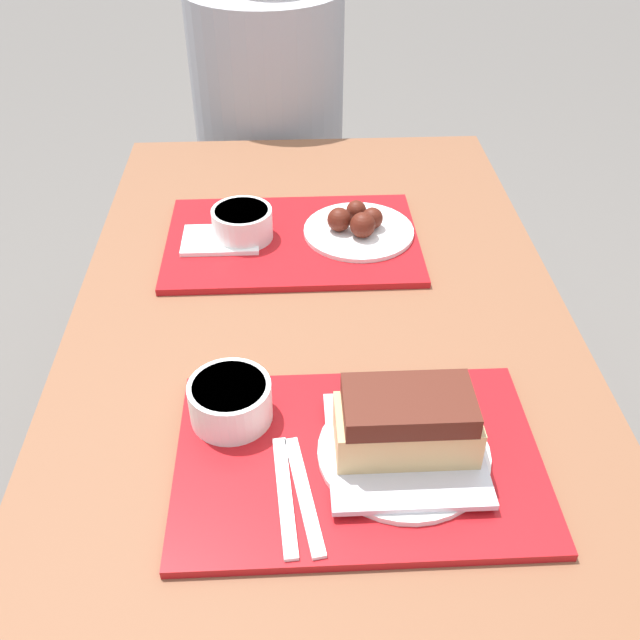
{
  "coord_description": "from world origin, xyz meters",
  "views": [
    {
      "loc": [
        -0.04,
        -0.81,
        1.4
      ],
      "look_at": [
        -0.0,
        -0.0,
        0.77
      ],
      "focal_mm": 40.0,
      "sensor_mm": 36.0,
      "label": 1
    }
  ],
  "objects_px": {
    "tray_far": "(293,240)",
    "brisket_sandwich_plate": "(406,432)",
    "tray_near": "(358,459)",
    "wings_plate_far": "(358,226)",
    "person_seated_across": "(268,95)",
    "bowl_coleslaw_near": "(230,399)",
    "bowl_coleslaw_far": "(242,222)"
  },
  "relations": [
    {
      "from": "tray_far",
      "to": "brisket_sandwich_plate",
      "type": "relative_size",
      "value": 2.12
    },
    {
      "from": "tray_near",
      "to": "wings_plate_far",
      "type": "height_order",
      "value": "wings_plate_far"
    },
    {
      "from": "tray_far",
      "to": "wings_plate_far",
      "type": "bearing_deg",
      "value": 4.51
    },
    {
      "from": "tray_near",
      "to": "person_seated_across",
      "type": "distance_m",
      "value": 1.17
    },
    {
      "from": "wings_plate_far",
      "to": "brisket_sandwich_plate",
      "type": "bearing_deg",
      "value": -88.9
    },
    {
      "from": "bowl_coleslaw_near",
      "to": "person_seated_across",
      "type": "bearing_deg",
      "value": 88.08
    },
    {
      "from": "tray_near",
      "to": "wings_plate_far",
      "type": "xyz_separation_m",
      "value": [
        0.04,
        0.51,
        0.02
      ]
    },
    {
      "from": "brisket_sandwich_plate",
      "to": "bowl_coleslaw_far",
      "type": "xyz_separation_m",
      "value": [
        -0.21,
        0.51,
        -0.01
      ]
    },
    {
      "from": "tray_far",
      "to": "bowl_coleslaw_far",
      "type": "relative_size",
      "value": 4.2
    },
    {
      "from": "bowl_coleslaw_near",
      "to": "bowl_coleslaw_far",
      "type": "bearing_deg",
      "value": 90.2
    },
    {
      "from": "tray_far",
      "to": "bowl_coleslaw_near",
      "type": "relative_size",
      "value": 4.2
    },
    {
      "from": "tray_near",
      "to": "brisket_sandwich_plate",
      "type": "height_order",
      "value": "brisket_sandwich_plate"
    },
    {
      "from": "brisket_sandwich_plate",
      "to": "wings_plate_far",
      "type": "bearing_deg",
      "value": 91.1
    },
    {
      "from": "bowl_coleslaw_far",
      "to": "wings_plate_far",
      "type": "xyz_separation_m",
      "value": [
        0.2,
        0.0,
        -0.01
      ]
    },
    {
      "from": "bowl_coleslaw_far",
      "to": "person_seated_across",
      "type": "height_order",
      "value": "person_seated_across"
    },
    {
      "from": "tray_near",
      "to": "tray_far",
      "type": "height_order",
      "value": "same"
    },
    {
      "from": "tray_far",
      "to": "bowl_coleslaw_near",
      "type": "distance_m",
      "value": 0.44
    },
    {
      "from": "tray_near",
      "to": "bowl_coleslaw_far",
      "type": "relative_size",
      "value": 4.2
    },
    {
      "from": "tray_near",
      "to": "bowl_coleslaw_far",
      "type": "xyz_separation_m",
      "value": [
        -0.16,
        0.51,
        0.04
      ]
    },
    {
      "from": "brisket_sandwich_plate",
      "to": "person_seated_across",
      "type": "bearing_deg",
      "value": 98.54
    },
    {
      "from": "bowl_coleslaw_far",
      "to": "bowl_coleslaw_near",
      "type": "bearing_deg",
      "value": -89.8
    },
    {
      "from": "tray_near",
      "to": "wings_plate_far",
      "type": "bearing_deg",
      "value": 85.01
    },
    {
      "from": "brisket_sandwich_plate",
      "to": "person_seated_across",
      "type": "relative_size",
      "value": 0.29
    },
    {
      "from": "bowl_coleslaw_near",
      "to": "person_seated_across",
      "type": "height_order",
      "value": "person_seated_across"
    },
    {
      "from": "bowl_coleslaw_far",
      "to": "person_seated_across",
      "type": "distance_m",
      "value": 0.65
    },
    {
      "from": "tray_near",
      "to": "wings_plate_far",
      "type": "distance_m",
      "value": 0.52
    },
    {
      "from": "bowl_coleslaw_near",
      "to": "tray_near",
      "type": "bearing_deg",
      "value": -25.18
    },
    {
      "from": "tray_near",
      "to": "bowl_coleslaw_far",
      "type": "distance_m",
      "value": 0.53
    },
    {
      "from": "tray_far",
      "to": "wings_plate_far",
      "type": "xyz_separation_m",
      "value": [
        0.12,
        0.01,
        0.02
      ]
    },
    {
      "from": "tray_far",
      "to": "brisket_sandwich_plate",
      "type": "distance_m",
      "value": 0.52
    },
    {
      "from": "brisket_sandwich_plate",
      "to": "person_seated_across",
      "type": "height_order",
      "value": "person_seated_across"
    },
    {
      "from": "bowl_coleslaw_near",
      "to": "tray_far",
      "type": "bearing_deg",
      "value": 78.83
    }
  ]
}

